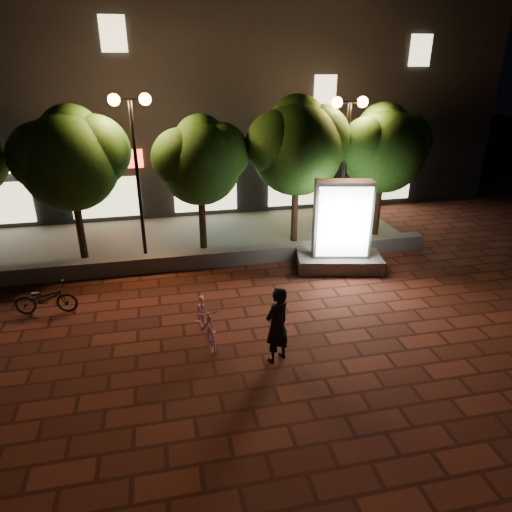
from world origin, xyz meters
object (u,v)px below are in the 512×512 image
object	(u,v)px
street_lamp_right	(348,133)
ad_kiosk	(341,234)
tree_right	(298,143)
scooter_parked	(46,299)
scooter_pink	(205,322)
tree_mid	(201,158)
tree_left	(71,156)
street_lamp_left	(133,136)
tree_far_right	(385,146)
rider	(277,325)

from	to	relation	value
street_lamp_right	ad_kiosk	distance (m)	3.66
tree_right	scooter_parked	distance (m)	9.19
street_lamp_right	scooter_pink	xyz separation A→B (m)	(-5.56, -5.50, -3.37)
tree_mid	scooter_pink	distance (m)	6.39
tree_mid	tree_left	bearing A→B (deg)	180.00
tree_mid	scooter_pink	bearing A→B (deg)	-96.01
tree_left	street_lamp_left	size ratio (longest dim) A/B	0.94
tree_left	street_lamp_left	distance (m)	2.05
street_lamp_right	scooter_pink	world-z (taller)	street_lamp_right
street_lamp_left	scooter_parked	bearing A→B (deg)	-127.25
tree_far_right	scooter_parked	distance (m)	11.99
tree_right	tree_mid	bearing A→B (deg)	-180.00
tree_far_right	street_lamp_left	bearing A→B (deg)	-178.24
scooter_pink	rider	distance (m)	1.84
ad_kiosk	scooter_parked	size ratio (longest dim) A/B	1.80
tree_right	street_lamp_left	bearing A→B (deg)	-177.19
tree_far_right	scooter_parked	size ratio (longest dim) A/B	3.01
tree_left	street_lamp_right	distance (m)	8.96
tree_left	ad_kiosk	world-z (taller)	tree_left
tree_left	scooter_parked	distance (m)	4.71
tree_far_right	scooter_pink	xyz separation A→B (m)	(-7.11, -5.76, -2.85)
tree_left	rider	world-z (taller)	tree_left
street_lamp_left	scooter_pink	xyz separation A→B (m)	(1.44, -5.50, -3.51)
ad_kiosk	scooter_pink	distance (m)	5.69
ad_kiosk	rider	xyz separation A→B (m)	(-3.18, -4.31, -0.25)
tree_left	street_lamp_left	xyz separation A→B (m)	(1.95, -0.26, 0.58)
street_lamp_left	scooter_parked	distance (m)	5.50
scooter_pink	tree_mid	bearing A→B (deg)	76.32
tree_mid	rider	distance (m)	7.26
street_lamp_right	scooter_pink	distance (m)	8.51
street_lamp_left	street_lamp_right	xyz separation A→B (m)	(7.00, 0.00, -0.13)
street_lamp_left	tree_right	bearing A→B (deg)	2.81
ad_kiosk	rider	bearing A→B (deg)	-126.41
tree_far_right	street_lamp_right	distance (m)	1.66
street_lamp_left	scooter_parked	xyz separation A→B (m)	(-2.51, -3.30, -3.61)
street_lamp_right	scooter_parked	distance (m)	10.65
tree_far_right	ad_kiosk	xyz separation A→B (m)	(-2.48, -2.51, -2.22)
tree_left	ad_kiosk	xyz separation A→B (m)	(8.02, -2.51, -2.29)
tree_right	scooter_parked	size ratio (longest dim) A/B	3.20
rider	street_lamp_left	bearing A→B (deg)	-96.56
tree_mid	tree_right	world-z (taller)	tree_right
ad_kiosk	scooter_parked	bearing A→B (deg)	-173.05
tree_right	street_lamp_left	size ratio (longest dim) A/B	0.98
tree_far_right	ad_kiosk	size ratio (longest dim) A/B	1.67
scooter_parked	ad_kiosk	bearing A→B (deg)	-78.44
tree_mid	tree_right	xyz separation A→B (m)	(3.31, 0.00, 0.35)
street_lamp_right	tree_left	bearing A→B (deg)	178.32
tree_mid	street_lamp_right	size ratio (longest dim) A/B	0.90
street_lamp_left	rider	size ratio (longest dim) A/B	2.89
tree_far_right	street_lamp_right	size ratio (longest dim) A/B	0.96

